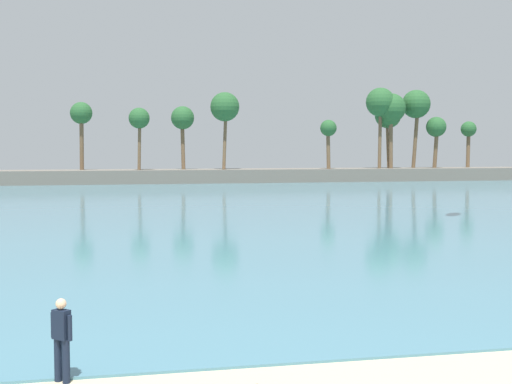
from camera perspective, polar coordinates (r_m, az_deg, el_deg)
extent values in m
cube|color=teal|center=(71.57, -9.07, 0.00)|extent=(220.00, 115.34, 0.06)
cube|color=slate|center=(89.16, -9.63, 1.28)|extent=(108.85, 6.00, 1.80)
cylinder|color=brown|center=(92.08, 6.07, 3.65)|extent=(0.61, 0.59, 5.49)
sphere|color=#285B2D|center=(92.11, 6.08, 5.35)|extent=(2.21, 2.21, 2.21)
cylinder|color=brown|center=(89.85, -6.15, 4.05)|extent=(0.62, 0.65, 6.75)
sphere|color=#285B2D|center=(89.93, -6.16, 6.19)|extent=(3.02, 3.02, 3.02)
cylinder|color=brown|center=(89.12, -2.62, 4.52)|extent=(0.81, 0.84, 8.17)
sphere|color=#285B2D|center=(89.27, -2.63, 7.14)|extent=(3.79, 3.79, 3.79)
cylinder|color=brown|center=(103.59, 17.33, 3.52)|extent=(0.68, 0.73, 5.57)
sphere|color=#285B2D|center=(103.63, 17.36, 5.05)|extent=(2.22, 2.22, 2.22)
cylinder|color=brown|center=(95.66, 11.22, 4.44)|extent=(0.62, 0.59, 8.28)
sphere|color=#285B2D|center=(95.81, 11.25, 6.91)|extent=(3.99, 3.99, 3.99)
cylinder|color=brown|center=(98.74, 13.21, 4.58)|extent=(0.91, 0.90, 8.98)
sphere|color=#285B2D|center=(98.92, 13.25, 7.18)|extent=(3.98, 3.98, 3.98)
cylinder|color=brown|center=(99.55, 14.81, 3.63)|extent=(0.73, 0.82, 5.80)
sphere|color=#285B2D|center=(99.59, 14.84, 5.29)|extent=(2.82, 2.82, 2.82)
cylinder|color=brown|center=(96.56, 10.96, 4.16)|extent=(0.78, 0.46, 7.37)
sphere|color=#285B2D|center=(96.66, 10.98, 6.34)|extent=(3.66, 3.66, 3.66)
cylinder|color=brown|center=(95.09, 10.33, 4.68)|extent=(0.57, 0.56, 9.06)
sphere|color=#285B2D|center=(95.28, 10.36, 7.40)|extent=(3.96, 3.96, 3.96)
cylinder|color=brown|center=(89.72, -14.38, 4.11)|extent=(0.58, 0.95, 7.26)
sphere|color=#285B2D|center=(89.82, -14.42, 6.42)|extent=(2.79, 2.79, 2.79)
cylinder|color=brown|center=(87.89, -9.73, 3.97)|extent=(0.55, 0.43, 6.58)
sphere|color=#285B2D|center=(87.97, -9.75, 6.11)|extent=(2.65, 2.65, 2.65)
cylinder|color=#141E33|center=(14.34, -16.23, -13.32)|extent=(0.15, 0.15, 0.86)
cylinder|color=#141E33|center=(14.19, -15.61, -13.50)|extent=(0.15, 0.15, 0.86)
cube|color=#141E33|center=(14.07, -15.97, -10.60)|extent=(0.39, 0.38, 0.58)
sphere|color=beige|center=(13.98, -16.00, -8.98)|extent=(0.21, 0.21, 0.21)
cylinder|color=#141E33|center=(14.25, -16.61, -10.61)|extent=(0.09, 0.09, 0.50)
cylinder|color=#141E33|center=(13.92, -15.31, -10.92)|extent=(0.09, 0.09, 0.50)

